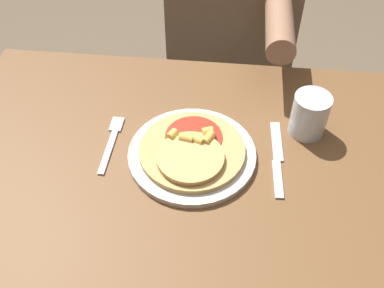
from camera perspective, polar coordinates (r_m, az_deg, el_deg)
dining_table at (r=1.07m, az=2.20°, el=-7.48°), size 1.22×0.76×0.78m
plate at (r=0.99m, az=0.00°, el=-1.30°), size 0.28×0.28×0.01m
pizza at (r=0.97m, az=-0.02°, el=-0.82°), size 0.23×0.23×0.04m
fork at (r=1.04m, az=-10.15°, el=0.47°), size 0.03×0.18×0.00m
knife at (r=1.00m, az=10.76°, el=-1.91°), size 0.03×0.22×0.00m
drinking_glass at (r=1.04m, az=14.70°, el=3.62°), size 0.08×0.08×0.10m
person_diner at (r=1.50m, az=5.14°, el=14.85°), size 0.40×0.52×1.24m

